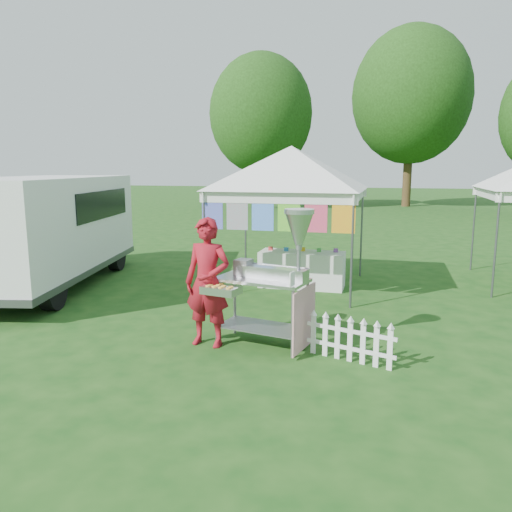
% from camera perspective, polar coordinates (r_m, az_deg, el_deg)
% --- Properties ---
extents(ground, '(120.00, 120.00, 0.00)m').
position_cam_1_polar(ground, '(7.68, -1.34, -9.30)').
color(ground, '#164513').
rests_on(ground, ground).
extents(canopy_main, '(4.24, 4.24, 3.45)m').
position_cam_1_polar(canopy_main, '(10.66, 4.06, 12.40)').
color(canopy_main, '#59595E').
rests_on(canopy_main, ground).
extents(tree_left, '(6.40, 6.40, 9.53)m').
position_cam_1_polar(tree_left, '(32.15, 0.58, 15.91)').
color(tree_left, '#3E2B16').
rests_on(tree_left, ground).
extents(tree_mid, '(7.60, 7.60, 11.52)m').
position_cam_1_polar(tree_mid, '(35.26, 17.34, 17.09)').
color(tree_mid, '#3E2B16').
rests_on(tree_mid, ground).
extents(donut_cart, '(1.57, 0.98, 2.00)m').
position_cam_1_polar(donut_cart, '(6.99, 2.19, -1.28)').
color(donut_cart, gray).
rests_on(donut_cart, ground).
extents(vendor, '(0.71, 0.50, 1.86)m').
position_cam_1_polar(vendor, '(7.17, -5.55, -3.02)').
color(vendor, maroon).
rests_on(vendor, ground).
extents(cargo_van, '(3.43, 6.01, 2.35)m').
position_cam_1_polar(cargo_van, '(11.74, -22.95, 2.99)').
color(cargo_van, white).
rests_on(cargo_van, ground).
extents(picket_fence, '(1.21, 0.41, 0.56)m').
position_cam_1_polar(picket_fence, '(6.81, 10.69, -9.50)').
color(picket_fence, white).
rests_on(picket_fence, ground).
extents(display_table, '(1.80, 0.70, 0.77)m').
position_cam_1_polar(display_table, '(10.80, 5.26, -1.53)').
color(display_table, white).
rests_on(display_table, ground).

